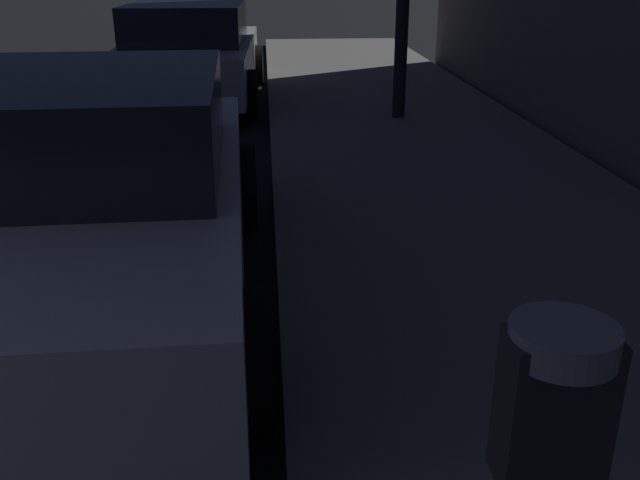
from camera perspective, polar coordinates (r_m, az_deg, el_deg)
The scene contains 3 objects.
parking_meter at distance 1.46m, azimuth 17.50°, elevation -17.56°, with size 0.19×0.19×1.31m.
car_white at distance 4.52m, azimuth -18.36°, elevation 3.36°, with size 2.23×4.42×1.43m.
car_silver at distance 11.18m, azimuth -10.36°, elevation 14.57°, with size 2.17×4.59×1.43m.
Camera 1 is at (3.96, -0.26, 2.05)m, focal length 39.91 mm.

